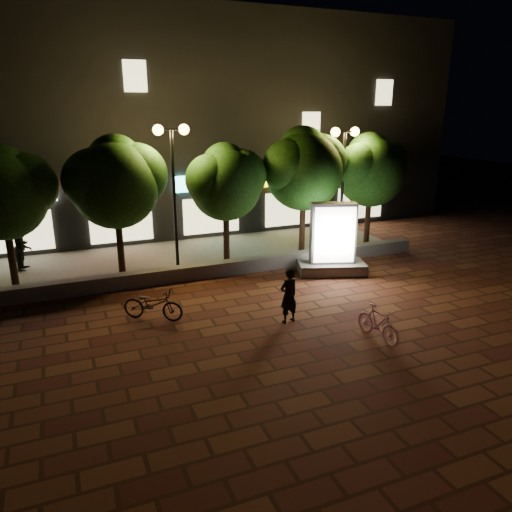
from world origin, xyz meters
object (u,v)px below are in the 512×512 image
tree_far_left (3,190)px  scooter_parked (153,304)px  tree_left (116,179)px  ad_kiosk (332,245)px  pedestrian (23,247)px  tree_mid (226,180)px  street_lamp_right (344,157)px  street_lamp_left (173,161)px  tree_far_right (371,168)px  tree_right (304,166)px  scooter_pink (378,323)px  rider (289,295)px

tree_far_left → scooter_parked: (3.75, -4.36, -2.82)m
tree_left → ad_kiosk: bearing=-21.3°
pedestrian → tree_mid: bearing=-90.3°
tree_far_left → street_lamp_right: 12.47m
street_lamp_left → pedestrian: street_lamp_left is taller
tree_mid → ad_kiosk: 4.66m
street_lamp_right → pedestrian: (-12.24, 1.99, -2.95)m
tree_left → tree_far_right: size_ratio=1.03×
tree_mid → scooter_parked: (-3.75, -4.36, -2.75)m
tree_right → street_lamp_right: tree_right is taller
ad_kiosk → tree_right: bearing=85.0°
tree_mid → scooter_pink: 8.41m
street_lamp_right → tree_far_left: bearing=178.8°
tree_far_right → scooter_parked: bearing=-157.0°
ad_kiosk → pedestrian: 11.29m
scooter_parked → pedestrian: 7.06m
street_lamp_left → pedestrian: (-5.24, 1.99, -3.09)m
tree_far_left → ad_kiosk: 11.15m
tree_far_left → scooter_parked: bearing=-49.3°
tree_left → scooter_pink: bearing=-55.2°
street_lamp_left → street_lamp_right: bearing=0.0°
tree_mid → pedestrian: (-7.30, 1.73, -2.27)m
tree_mid → tree_right: (3.31, 0.00, 0.35)m
tree_far_left → scooter_pink: size_ratio=3.08×
tree_far_left → rider: size_ratio=2.88×
scooter_pink → tree_left: bearing=117.9°
scooter_parked → tree_far_left: bearing=74.9°
rider → ad_kiosk: bearing=-149.6°
tree_far_left → ad_kiosk: tree_far_left is taller
street_lamp_right → scooter_parked: bearing=-154.8°
scooter_parked → pedestrian: pedestrian is taller
tree_mid → tree_right: tree_right is taller
scooter_pink → tree_far_right: bearing=50.1°
tree_far_right → pedestrian: bearing=172.9°
ad_kiosk → scooter_parked: size_ratio=1.49×
tree_right → street_lamp_left: street_lamp_left is taller
tree_mid → tree_right: 3.32m
tree_left → tree_mid: tree_left is taller
tree_mid → rider: tree_mid is taller
street_lamp_left → rider: street_lamp_left is taller
scooter_pink → pedestrian: bearing=125.5°
tree_left → ad_kiosk: (7.06, -2.76, -2.40)m
street_lamp_right → pedestrian: 12.75m
tree_mid → rider: 6.45m
ad_kiosk → tree_left: bearing=158.7°
street_lamp_right → scooter_parked: size_ratio=2.80×
tree_mid → scooter_pink: (1.44, -7.81, -2.76)m
tree_far_left → tree_right: bearing=0.0°
tree_far_left → tree_right: tree_right is taller
tree_right → street_lamp_left: 5.38m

